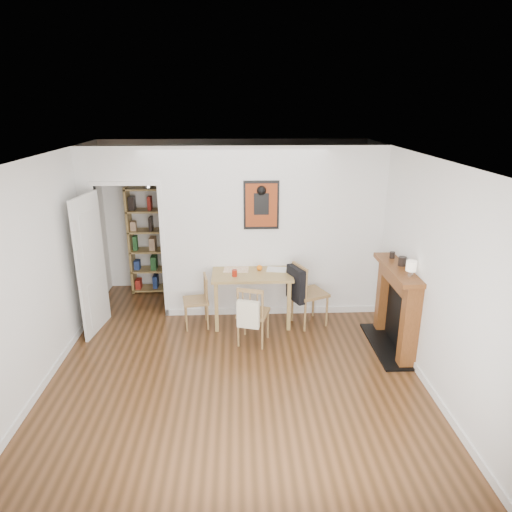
{
  "coord_description": "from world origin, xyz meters",
  "views": [
    {
      "loc": [
        0.05,
        -5.2,
        3.18
      ],
      "look_at": [
        0.29,
        0.6,
        1.22
      ],
      "focal_mm": 32.0,
      "sensor_mm": 36.0,
      "label": 1
    }
  ],
  "objects_px": {
    "dining_table": "(252,278)",
    "fireplace": "(397,305)",
    "chair_front": "(253,314)",
    "ceramic_jar_a": "(402,261)",
    "red_glass": "(235,273)",
    "notebook": "(277,269)",
    "chair_left": "(196,301)",
    "chair_right": "(309,293)",
    "bookshelf": "(152,241)",
    "orange_fruit": "(259,268)",
    "ceramic_jar_b": "(392,255)",
    "mantel_lamp": "(411,267)"
  },
  "relations": [
    {
      "from": "fireplace",
      "to": "orange_fruit",
      "type": "distance_m",
      "value": 2.02
    },
    {
      "from": "chair_left",
      "to": "red_glass",
      "type": "xyz_separation_m",
      "value": [
        0.58,
        -0.04,
        0.45
      ]
    },
    {
      "from": "chair_right",
      "to": "chair_left",
      "type": "bearing_deg",
      "value": -179.99
    },
    {
      "from": "dining_table",
      "to": "ceramic_jar_a",
      "type": "height_order",
      "value": "ceramic_jar_a"
    },
    {
      "from": "dining_table",
      "to": "fireplace",
      "type": "height_order",
      "value": "fireplace"
    },
    {
      "from": "chair_left",
      "to": "fireplace",
      "type": "distance_m",
      "value": 2.84
    },
    {
      "from": "dining_table",
      "to": "chair_left",
      "type": "xyz_separation_m",
      "value": [
        -0.83,
        -0.13,
        -0.31
      ]
    },
    {
      "from": "notebook",
      "to": "bookshelf",
      "type": "bearing_deg",
      "value": 149.39
    },
    {
      "from": "dining_table",
      "to": "ceramic_jar_a",
      "type": "distance_m",
      "value": 2.15
    },
    {
      "from": "orange_fruit",
      "to": "chair_left",
      "type": "bearing_deg",
      "value": -168.89
    },
    {
      "from": "bookshelf",
      "to": "red_glass",
      "type": "relative_size",
      "value": 19.21
    },
    {
      "from": "chair_front",
      "to": "ceramic_jar_a",
      "type": "bearing_deg",
      "value": -4.11
    },
    {
      "from": "chair_front",
      "to": "fireplace",
      "type": "xyz_separation_m",
      "value": [
        1.91,
        -0.19,
        0.17
      ]
    },
    {
      "from": "fireplace",
      "to": "red_glass",
      "type": "bearing_deg",
      "value": 162.5
    },
    {
      "from": "fireplace",
      "to": "ceramic_jar_b",
      "type": "bearing_deg",
      "value": 91.57
    },
    {
      "from": "chair_left",
      "to": "ceramic_jar_b",
      "type": "height_order",
      "value": "ceramic_jar_b"
    },
    {
      "from": "bookshelf",
      "to": "chair_left",
      "type": "bearing_deg",
      "value": -59.17
    },
    {
      "from": "dining_table",
      "to": "bookshelf",
      "type": "relative_size",
      "value": 0.63
    },
    {
      "from": "fireplace",
      "to": "ceramic_jar_b",
      "type": "distance_m",
      "value": 0.69
    },
    {
      "from": "fireplace",
      "to": "red_glass",
      "type": "height_order",
      "value": "fireplace"
    },
    {
      "from": "bookshelf",
      "to": "ceramic_jar_a",
      "type": "height_order",
      "value": "bookshelf"
    },
    {
      "from": "red_glass",
      "to": "mantel_lamp",
      "type": "height_order",
      "value": "mantel_lamp"
    },
    {
      "from": "orange_fruit",
      "to": "ceramic_jar_a",
      "type": "distance_m",
      "value": 2.04
    },
    {
      "from": "chair_right",
      "to": "chair_front",
      "type": "distance_m",
      "value": 1.0
    },
    {
      "from": "bookshelf",
      "to": "notebook",
      "type": "xyz_separation_m",
      "value": [
        2.04,
        -1.21,
        -0.11
      ]
    },
    {
      "from": "orange_fruit",
      "to": "notebook",
      "type": "bearing_deg",
      "value": 2.09
    },
    {
      "from": "chair_right",
      "to": "bookshelf",
      "type": "height_order",
      "value": "bookshelf"
    },
    {
      "from": "chair_right",
      "to": "ceramic_jar_a",
      "type": "height_order",
      "value": "ceramic_jar_a"
    },
    {
      "from": "dining_table",
      "to": "notebook",
      "type": "bearing_deg",
      "value": 10.45
    },
    {
      "from": "fireplace",
      "to": "notebook",
      "type": "xyz_separation_m",
      "value": [
        -1.54,
        0.92,
        0.19
      ]
    },
    {
      "from": "chair_front",
      "to": "ceramic_jar_b",
      "type": "distance_m",
      "value": 2.06
    },
    {
      "from": "fireplace",
      "to": "orange_fruit",
      "type": "relative_size",
      "value": 14.85
    },
    {
      "from": "chair_right",
      "to": "notebook",
      "type": "relative_size",
      "value": 3.39
    },
    {
      "from": "chair_right",
      "to": "red_glass",
      "type": "bearing_deg",
      "value": -177.82
    },
    {
      "from": "dining_table",
      "to": "chair_front",
      "type": "distance_m",
      "value": 0.71
    },
    {
      "from": "chair_right",
      "to": "red_glass",
      "type": "distance_m",
      "value": 1.14
    },
    {
      "from": "chair_left",
      "to": "ceramic_jar_b",
      "type": "bearing_deg",
      "value": -7.78
    },
    {
      "from": "red_glass",
      "to": "orange_fruit",
      "type": "height_order",
      "value": "red_glass"
    },
    {
      "from": "dining_table",
      "to": "fireplace",
      "type": "distance_m",
      "value": 2.09
    },
    {
      "from": "chair_right",
      "to": "ceramic_jar_b",
      "type": "bearing_deg",
      "value": -19.37
    },
    {
      "from": "chair_front",
      "to": "mantel_lamp",
      "type": "distance_m",
      "value": 2.15
    },
    {
      "from": "notebook",
      "to": "ceramic_jar_b",
      "type": "xyz_separation_m",
      "value": [
        1.53,
        -0.57,
        0.4
      ]
    },
    {
      "from": "dining_table",
      "to": "red_glass",
      "type": "xyz_separation_m",
      "value": [
        -0.26,
        -0.17,
        0.14
      ]
    },
    {
      "from": "mantel_lamp",
      "to": "chair_left",
      "type": "bearing_deg",
      "value": 158.87
    },
    {
      "from": "fireplace",
      "to": "ceramic_jar_a",
      "type": "relative_size",
      "value": 10.43
    },
    {
      "from": "ceramic_jar_a",
      "to": "chair_right",
      "type": "bearing_deg",
      "value": 148.32
    },
    {
      "from": "orange_fruit",
      "to": "mantel_lamp",
      "type": "bearing_deg",
      "value": -34.82
    },
    {
      "from": "chair_left",
      "to": "chair_front",
      "type": "height_order",
      "value": "chair_front"
    },
    {
      "from": "chair_right",
      "to": "mantel_lamp",
      "type": "height_order",
      "value": "mantel_lamp"
    },
    {
      "from": "dining_table",
      "to": "chair_left",
      "type": "distance_m",
      "value": 0.9
    }
  ]
}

